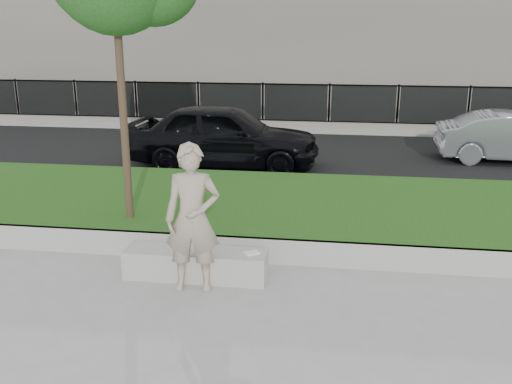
% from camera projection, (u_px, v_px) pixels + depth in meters
% --- Properties ---
extents(ground, '(90.00, 90.00, 0.00)m').
position_uv_depth(ground, '(190.00, 290.00, 7.79)').
color(ground, gray).
rests_on(ground, ground).
extents(grass_bank, '(34.00, 4.00, 0.40)m').
position_uv_depth(grass_bank, '(231.00, 208.00, 10.58)').
color(grass_bank, black).
rests_on(grass_bank, ground).
extents(grass_kerb, '(34.00, 0.08, 0.40)m').
position_uv_depth(grass_kerb, '(207.00, 248.00, 8.72)').
color(grass_kerb, '#9F9C95').
rests_on(grass_kerb, ground).
extents(street, '(34.00, 7.00, 0.04)m').
position_uv_depth(street, '(267.00, 153.00, 15.85)').
color(street, black).
rests_on(street, ground).
extents(far_pavement, '(34.00, 3.00, 0.12)m').
position_uv_depth(far_pavement, '(283.00, 125.00, 20.11)').
color(far_pavement, gray).
rests_on(far_pavement, ground).
extents(iron_fence, '(32.00, 0.30, 1.50)m').
position_uv_depth(iron_fence, '(281.00, 115.00, 19.02)').
color(iron_fence, slate).
rests_on(iron_fence, far_pavement).
extents(stone_bench, '(2.02, 0.51, 0.41)m').
position_uv_depth(stone_bench, '(196.00, 264.00, 8.11)').
color(stone_bench, '#9F9C95').
rests_on(stone_bench, ground).
extents(man, '(0.79, 0.57, 2.02)m').
position_uv_depth(man, '(193.00, 218.00, 7.56)').
color(man, tan).
rests_on(man, ground).
extents(book, '(0.24, 0.23, 0.02)m').
position_uv_depth(book, '(252.00, 253.00, 7.94)').
color(book, white).
rests_on(book, stone_bench).
extents(car_dark, '(4.70, 1.97, 1.59)m').
position_uv_depth(car_dark, '(224.00, 135.00, 14.07)').
color(car_dark, black).
rests_on(car_dark, street).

